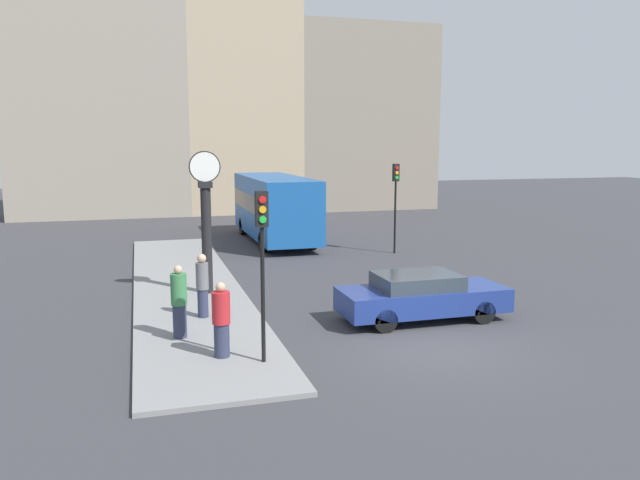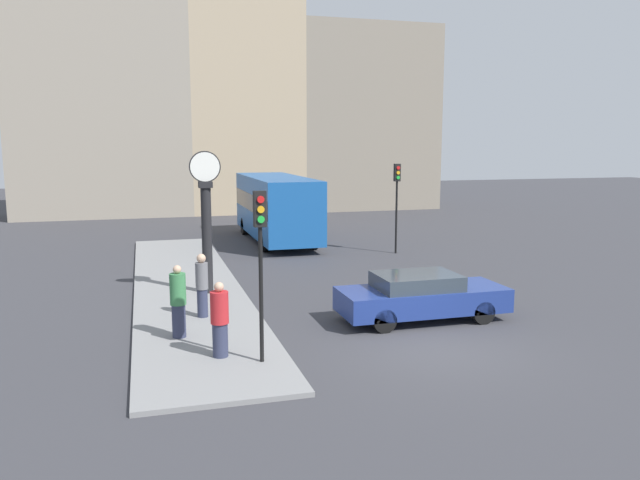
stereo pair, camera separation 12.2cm
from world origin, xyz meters
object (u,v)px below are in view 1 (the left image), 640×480
(sedan_car, at_px, (422,296))
(traffic_light_near, at_px, (262,241))
(pedestrian_red_top, at_px, (221,320))
(street_clock, at_px, (206,223))
(bus_distant, at_px, (275,205))
(pedestrian_grey_jacket, at_px, (202,285))
(traffic_light_far, at_px, (396,190))
(pedestrian_green_hoodie, at_px, (179,302))

(sedan_car, bearing_deg, traffic_light_near, -154.37)
(traffic_light_near, xyz_separation_m, pedestrian_red_top, (-0.83, 0.58, -1.84))
(sedan_car, distance_m, street_clock, 7.13)
(bus_distant, bearing_deg, street_clock, -113.30)
(traffic_light_near, height_order, pedestrian_grey_jacket, traffic_light_near)
(traffic_light_far, bearing_deg, traffic_light_near, -124.10)
(traffic_light_far, bearing_deg, street_clock, -147.83)
(traffic_light_far, height_order, street_clock, street_clock)
(sedan_car, distance_m, pedestrian_grey_jacket, 6.01)
(pedestrian_grey_jacket, bearing_deg, pedestrian_red_top, -88.74)
(sedan_car, relative_size, pedestrian_green_hoodie, 2.56)
(pedestrian_grey_jacket, bearing_deg, pedestrian_green_hoodie, -113.50)
(pedestrian_green_hoodie, bearing_deg, pedestrian_grey_jacket, 66.50)
(street_clock, relative_size, pedestrian_grey_jacket, 2.55)
(traffic_light_near, height_order, pedestrian_green_hoodie, traffic_light_near)
(bus_distant, height_order, pedestrian_grey_jacket, bus_distant)
(traffic_light_far, bearing_deg, bus_distant, 133.09)
(pedestrian_green_hoodie, bearing_deg, sedan_car, 0.61)
(traffic_light_far, xyz_separation_m, street_clock, (-8.79, -5.53, -0.48))
(pedestrian_red_top, bearing_deg, traffic_light_far, 51.98)
(sedan_car, relative_size, traffic_light_near, 1.23)
(sedan_car, xyz_separation_m, bus_distant, (-0.94, 14.64, 1.13))
(bus_distant, relative_size, pedestrian_green_hoodie, 4.94)
(sedan_car, height_order, pedestrian_green_hoodie, pedestrian_green_hoodie)
(traffic_light_near, height_order, street_clock, street_clock)
(traffic_light_far, distance_m, street_clock, 10.39)
(street_clock, height_order, pedestrian_grey_jacket, street_clock)
(pedestrian_grey_jacket, relative_size, pedestrian_green_hoodie, 0.98)
(pedestrian_red_top, height_order, pedestrian_green_hoodie, pedestrian_green_hoodie)
(traffic_light_near, xyz_separation_m, pedestrian_green_hoodie, (-1.64, 2.27, -1.78))
(bus_distant, xyz_separation_m, traffic_light_near, (-3.94, -16.98, 0.97))
(bus_distant, bearing_deg, traffic_light_near, -103.05)
(street_clock, relative_size, pedestrian_green_hoodie, 2.49)
(street_clock, bearing_deg, pedestrian_green_hoodie, -104.61)
(sedan_car, xyz_separation_m, pedestrian_green_hoodie, (-6.51, -0.07, 0.32))
(pedestrian_grey_jacket, height_order, pedestrian_red_top, pedestrian_grey_jacket)
(bus_distant, bearing_deg, pedestrian_green_hoodie, -110.74)
(bus_distant, distance_m, traffic_light_near, 17.46)
(bus_distant, relative_size, street_clock, 1.99)
(sedan_car, xyz_separation_m, traffic_light_near, (-4.87, -2.34, 2.11))
(bus_distant, xyz_separation_m, pedestrian_red_top, (-4.77, -16.40, -0.86))
(traffic_light_far, xyz_separation_m, pedestrian_grey_jacket, (-9.23, -8.34, -1.81))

